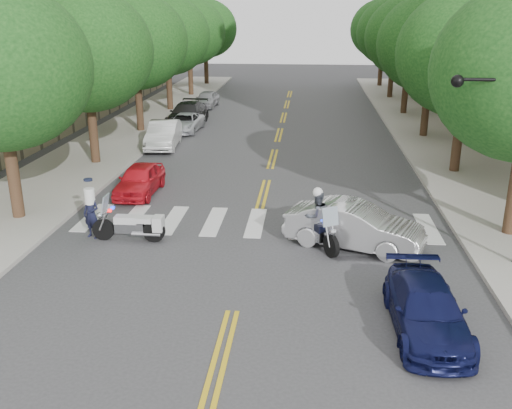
# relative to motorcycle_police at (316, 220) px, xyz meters

# --- Properties ---
(ground) EXTENTS (140.00, 140.00, 0.00)m
(ground) POSITION_rel_motorcycle_police_xyz_m (-2.15, -4.55, -0.91)
(ground) COLOR #38383A
(ground) RESTS_ON ground
(sidewalk_left) EXTENTS (5.00, 60.00, 0.15)m
(sidewalk_left) POSITION_rel_motorcycle_police_xyz_m (-11.65, 17.45, -0.83)
(sidewalk_left) COLOR #9E9991
(sidewalk_left) RESTS_ON ground
(sidewalk_right) EXTENTS (5.00, 60.00, 0.15)m
(sidewalk_right) POSITION_rel_motorcycle_police_xyz_m (7.35, 17.45, -0.83)
(sidewalk_right) COLOR #9E9991
(sidewalk_right) RESTS_ON ground
(tree_l_1) EXTENTS (6.40, 6.40, 8.45)m
(tree_l_1) POSITION_rel_motorcycle_police_xyz_m (-10.95, 9.45, 4.65)
(tree_l_1) COLOR #382316
(tree_l_1) RESTS_ON ground
(tree_l_2) EXTENTS (6.40, 6.40, 8.45)m
(tree_l_2) POSITION_rel_motorcycle_police_xyz_m (-10.95, 17.45, 4.65)
(tree_l_2) COLOR #382316
(tree_l_2) RESTS_ON ground
(tree_l_3) EXTENTS (6.40, 6.40, 8.45)m
(tree_l_3) POSITION_rel_motorcycle_police_xyz_m (-10.95, 25.45, 4.65)
(tree_l_3) COLOR #382316
(tree_l_3) RESTS_ON ground
(tree_l_4) EXTENTS (6.40, 6.40, 8.45)m
(tree_l_4) POSITION_rel_motorcycle_police_xyz_m (-10.95, 33.45, 4.65)
(tree_l_4) COLOR #382316
(tree_l_4) RESTS_ON ground
(tree_l_5) EXTENTS (6.40, 6.40, 8.45)m
(tree_l_5) POSITION_rel_motorcycle_police_xyz_m (-10.95, 41.45, 4.65)
(tree_l_5) COLOR #382316
(tree_l_5) RESTS_ON ground
(tree_r_1) EXTENTS (6.40, 6.40, 8.45)m
(tree_r_1) POSITION_rel_motorcycle_police_xyz_m (6.65, 9.45, 4.65)
(tree_r_1) COLOR #382316
(tree_r_1) RESTS_ON ground
(tree_r_2) EXTENTS (6.40, 6.40, 8.45)m
(tree_r_2) POSITION_rel_motorcycle_police_xyz_m (6.65, 17.45, 4.65)
(tree_r_2) COLOR #382316
(tree_r_2) RESTS_ON ground
(tree_r_3) EXTENTS (6.40, 6.40, 8.45)m
(tree_r_3) POSITION_rel_motorcycle_police_xyz_m (6.65, 25.45, 4.65)
(tree_r_3) COLOR #382316
(tree_r_3) RESTS_ON ground
(tree_r_4) EXTENTS (6.40, 6.40, 8.45)m
(tree_r_4) POSITION_rel_motorcycle_police_xyz_m (6.65, 33.45, 4.65)
(tree_r_4) COLOR #382316
(tree_r_4) RESTS_ON ground
(tree_r_5) EXTENTS (6.40, 6.40, 8.45)m
(tree_r_5) POSITION_rel_motorcycle_police_xyz_m (6.65, 41.45, 4.65)
(tree_r_5) COLOR #382316
(tree_r_5) RESTS_ON ground
(motorcycle_police) EXTENTS (1.51, 2.29, 2.04)m
(motorcycle_police) POSITION_rel_motorcycle_police_xyz_m (0.00, 0.00, 0.00)
(motorcycle_police) COLOR black
(motorcycle_police) RESTS_ON ground
(motorcycle_parked) EXTENTS (2.49, 0.55, 1.61)m
(motorcycle_parked) POSITION_rel_motorcycle_police_xyz_m (-6.05, -0.13, -0.35)
(motorcycle_parked) COLOR black
(motorcycle_parked) RESTS_ON ground
(officer_standing) EXTENTS (0.72, 0.59, 1.69)m
(officer_standing) POSITION_rel_motorcycle_police_xyz_m (-7.60, 0.06, -0.06)
(officer_standing) COLOR black
(officer_standing) RESTS_ON ground
(convertible) EXTENTS (4.76, 3.05, 1.48)m
(convertible) POSITION_rel_motorcycle_police_xyz_m (1.25, 0.04, -0.17)
(convertible) COLOR silver
(convertible) RESTS_ON ground
(sedan_blue) EXTENTS (1.78, 4.16, 1.19)m
(sedan_blue) POSITION_rel_motorcycle_police_xyz_m (2.63, -5.05, -0.31)
(sedan_blue) COLOR #0E123E
(sedan_blue) RESTS_ON ground
(parked_car_a) EXTENTS (1.54, 3.75, 1.27)m
(parked_car_a) POSITION_rel_motorcycle_police_xyz_m (-7.35, 4.95, -0.27)
(parked_car_a) COLOR red
(parked_car_a) RESTS_ON ground
(parked_car_b) EXTENTS (1.97, 4.61, 1.48)m
(parked_car_b) POSITION_rel_motorcycle_police_xyz_m (-8.45, 13.45, -0.17)
(parked_car_b) COLOR silver
(parked_car_b) RESTS_ON ground
(parked_car_c) EXTENTS (2.08, 4.17, 1.14)m
(parked_car_c) POSITION_rel_motorcycle_police_xyz_m (-8.19, 17.93, -0.34)
(parked_car_c) COLOR #B9BBC1
(parked_car_c) RESTS_ON ground
(parked_car_d) EXTENTS (2.31, 5.28, 1.51)m
(parked_car_d) POSITION_rel_motorcycle_police_xyz_m (-8.45, 19.95, -0.15)
(parked_car_d) COLOR black
(parked_car_d) RESTS_ON ground
(parked_car_e) EXTENTS (1.71, 3.87, 1.29)m
(parked_car_e) POSITION_rel_motorcycle_police_xyz_m (-8.45, 27.44, -0.26)
(parked_car_e) COLOR #96969B
(parked_car_e) RESTS_ON ground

